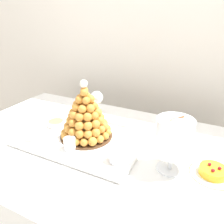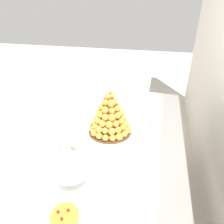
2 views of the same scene
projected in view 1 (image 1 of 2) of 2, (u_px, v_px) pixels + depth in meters
backdrop_wall at (157, 29)px, 1.53m from camera, size 4.80×0.10×2.50m
buffet_table at (104, 163)px, 1.12m from camera, size 1.63×0.95×0.76m
serving_tray at (84, 139)px, 1.12m from camera, size 0.62×0.43×0.02m
croquembouche at (86, 116)px, 1.09m from camera, size 0.27×0.27×0.30m
dessert_cup_left at (34, 134)px, 1.10m from camera, size 0.06×0.06×0.06m
dessert_cup_mid_left at (70, 144)px, 1.02m from camera, size 0.06×0.06×0.06m
dessert_cup_centre at (116, 156)px, 0.94m from camera, size 0.06×0.06×0.06m
creme_brulee_ramekin at (56, 123)px, 1.25m from camera, size 0.10×0.10×0.03m
macaron_goblet at (174, 137)px, 0.85m from camera, size 0.15×0.15×0.24m
fruit_tart_plate at (213, 173)px, 0.87m from camera, size 0.19×0.19×0.05m
wine_glass at (97, 98)px, 1.35m from camera, size 0.08×0.08×0.16m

